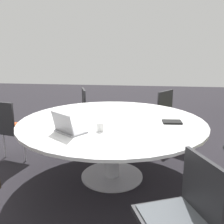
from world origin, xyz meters
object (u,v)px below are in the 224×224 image
object	(u,v)px
chair_1	(183,211)
coffee_cup	(100,127)
laptop	(67,128)
chair_3	(171,113)
spiral_notebook	(172,122)
chair_4	(91,108)
chair_5	(9,125)

from	to	relation	value
chair_1	coffee_cup	bearing A→B (deg)	14.07
chair_1	laptop	bearing A→B (deg)	28.06
chair_3	laptop	world-z (taller)	laptop
laptop	coffee_cup	size ratio (longest dim) A/B	4.41
chair_3	coffee_cup	xyz separation A→B (m)	(1.63, -0.89, 0.24)
chair_1	spiral_notebook	size ratio (longest dim) A/B	3.98
chair_4	laptop	bearing A→B (deg)	-13.97
chair_3	spiral_notebook	size ratio (longest dim) A/B	3.98
coffee_cup	laptop	bearing A→B (deg)	-70.29
spiral_notebook	chair_4	bearing A→B (deg)	-138.79
chair_1	chair_3	size ratio (longest dim) A/B	1.00
chair_3	chair_5	size ratio (longest dim) A/B	1.00
chair_4	laptop	world-z (taller)	laptop
laptop	spiral_notebook	world-z (taller)	laptop
chair_5	chair_3	bearing A→B (deg)	36.11
chair_3	spiral_notebook	world-z (taller)	chair_3
chair_1	laptop	xyz separation A→B (m)	(-0.83, -1.01, 0.25)
laptop	spiral_notebook	size ratio (longest dim) A/B	1.71
chair_3	chair_4	bearing A→B (deg)	-59.96
chair_5	coffee_cup	distance (m)	1.56
chair_5	laptop	distance (m)	1.35
chair_5	laptop	size ratio (longest dim) A/B	2.33
chair_3	chair_4	distance (m)	1.37
chair_4	laptop	xyz separation A→B (m)	(1.89, 0.15, 0.25)
chair_5	spiral_notebook	size ratio (longest dim) A/B	3.98
chair_1	chair_5	size ratio (longest dim) A/B	1.00
laptop	spiral_notebook	xyz separation A→B (m)	(-0.50, 1.07, -0.05)
chair_4	coffee_cup	distance (m)	1.85
coffee_cup	chair_1	bearing A→B (deg)	36.56
chair_3	coffee_cup	size ratio (longest dim) A/B	10.27
chair_3	spiral_notebook	xyz separation A→B (m)	(1.25, -0.13, 0.21)
chair_5	spiral_notebook	distance (m)	2.17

